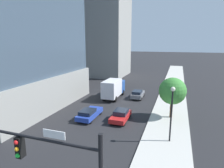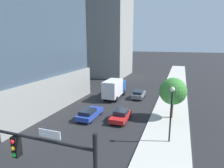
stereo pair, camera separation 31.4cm
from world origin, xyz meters
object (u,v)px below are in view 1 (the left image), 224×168
object	(u,v)px
construction_building	(101,27)
street_lamp	(172,106)
box_truck	(113,88)
street_tree	(172,91)
car_gray	(138,94)
car_red	(121,115)
car_blue	(89,113)

from	to	relation	value
construction_building	street_lamp	size ratio (longest dim) A/B	6.21
construction_building	box_truck	size ratio (longest dim) A/B	5.20
street_lamp	box_truck	bearing A→B (deg)	128.58
street_tree	car_gray	bearing A→B (deg)	128.01
street_lamp	car_gray	world-z (taller)	street_lamp
street_lamp	street_tree	bearing A→B (deg)	91.34
street_tree	box_truck	world-z (taller)	street_tree
car_red	box_truck	world-z (taller)	box_truck
street_tree	box_truck	bearing A→B (deg)	148.14
street_tree	car_gray	size ratio (longest dim) A/B	1.31
street_lamp	street_tree	world-z (taller)	street_lamp
box_truck	car_blue	bearing A→B (deg)	-90.00
car_red	car_gray	bearing A→B (deg)	90.00
street_tree	car_red	distance (m)	7.36
car_blue	car_gray	xyz separation A→B (m)	(4.12, 11.34, 0.06)
car_gray	box_truck	bearing A→B (deg)	-160.93
street_tree	car_red	bearing A→B (deg)	-154.40
car_blue	box_truck	distance (m)	9.99
street_lamp	car_gray	bearing A→B (deg)	113.37
construction_building	car_blue	xyz separation A→B (m)	(11.40, -32.76, -13.54)
street_lamp	car_red	size ratio (longest dim) A/B	1.36
construction_building	street_tree	distance (m)	37.78
construction_building	car_red	distance (m)	38.11
street_lamp	street_tree	distance (m)	6.63
street_lamp	street_tree	size ratio (longest dim) A/B	1.05
street_lamp	car_blue	distance (m)	11.23
street_tree	car_blue	bearing A→B (deg)	-160.58
construction_building	car_gray	bearing A→B (deg)	-54.06
construction_building	car_gray	world-z (taller)	construction_building
street_tree	car_red	size ratio (longest dim) A/B	1.29
car_blue	car_red	world-z (taller)	car_red
car_blue	box_truck	size ratio (longest dim) A/B	0.70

